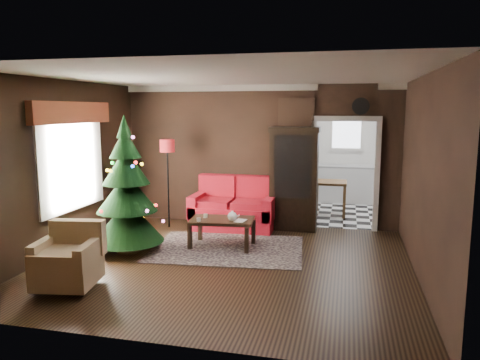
% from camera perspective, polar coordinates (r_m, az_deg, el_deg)
% --- Properties ---
extents(floor, '(5.50, 5.50, 0.00)m').
position_cam_1_polar(floor, '(7.09, -1.70, -10.32)').
color(floor, black).
rests_on(floor, ground).
extents(ceiling, '(5.50, 5.50, 0.00)m').
position_cam_1_polar(ceiling, '(6.72, -1.81, 12.88)').
color(ceiling, white).
rests_on(ceiling, ground).
extents(wall_back, '(5.50, 0.00, 5.50)m').
position_cam_1_polar(wall_back, '(9.18, 2.30, 3.03)').
color(wall_back, black).
rests_on(wall_back, ground).
extents(wall_front, '(5.50, 0.00, 5.50)m').
position_cam_1_polar(wall_front, '(4.43, -10.18, -3.36)').
color(wall_front, black).
rests_on(wall_front, ground).
extents(wall_left, '(0.00, 5.50, 5.50)m').
position_cam_1_polar(wall_left, '(7.93, -21.34, 1.52)').
color(wall_left, black).
rests_on(wall_left, ground).
extents(wall_right, '(0.00, 5.50, 5.50)m').
position_cam_1_polar(wall_right, '(6.61, 21.93, 0.14)').
color(wall_right, black).
rests_on(wall_right, ground).
extents(doorway, '(1.10, 0.10, 2.10)m').
position_cam_1_polar(doorway, '(9.06, 12.90, 0.50)').
color(doorway, silver).
rests_on(doorway, ground).
extents(left_window, '(0.05, 1.60, 1.40)m').
position_cam_1_polar(left_window, '(8.06, -20.32, 2.04)').
color(left_window, white).
rests_on(left_window, wall_left).
extents(valance, '(0.12, 2.10, 0.35)m').
position_cam_1_polar(valance, '(7.97, -20.15, 7.89)').
color(valance, maroon).
rests_on(valance, wall_left).
extents(kitchen_floor, '(3.00, 3.00, 0.00)m').
position_cam_1_polar(kitchen_floor, '(10.72, 12.78, -3.92)').
color(kitchen_floor, white).
rests_on(kitchen_floor, ground).
extents(kitchen_window, '(0.70, 0.06, 0.70)m').
position_cam_1_polar(kitchen_window, '(11.93, 13.14, 5.59)').
color(kitchen_window, white).
rests_on(kitchen_window, ground).
extents(rug, '(2.65, 2.03, 0.01)m').
position_cam_1_polar(rug, '(7.77, -1.57, -8.55)').
color(rug, '#62505C').
rests_on(rug, ground).
extents(loveseat, '(1.70, 0.90, 1.00)m').
position_cam_1_polar(loveseat, '(8.97, -0.80, -2.92)').
color(loveseat, maroon).
rests_on(loveseat, ground).
extents(curio_cabinet, '(0.90, 0.45, 1.90)m').
position_cam_1_polar(curio_cabinet, '(8.90, 6.74, -0.13)').
color(curio_cabinet, black).
rests_on(curio_cabinet, ground).
extents(floor_lamp, '(0.32, 0.32, 1.83)m').
position_cam_1_polar(floor_lamp, '(9.09, -8.95, -0.75)').
color(floor_lamp, black).
rests_on(floor_lamp, ground).
extents(christmas_tree, '(1.32, 1.32, 2.23)m').
position_cam_1_polar(christmas_tree, '(7.62, -13.96, -1.07)').
color(christmas_tree, black).
rests_on(christmas_tree, ground).
extents(armchair, '(0.88, 0.88, 0.78)m').
position_cam_1_polar(armchair, '(6.40, -20.80, -8.70)').
color(armchair, '#C9AE8C').
rests_on(armchair, ground).
extents(coffee_table, '(1.12, 0.74, 0.48)m').
position_cam_1_polar(coffee_table, '(7.82, -2.23, -6.56)').
color(coffee_table, black).
rests_on(coffee_table, rug).
extents(teapot, '(0.23, 0.23, 0.17)m').
position_cam_1_polar(teapot, '(7.59, -0.98, -4.53)').
color(teapot, white).
rests_on(teapot, coffee_table).
extents(cup_a, '(0.09, 0.09, 0.06)m').
position_cam_1_polar(cup_a, '(7.87, -4.33, -4.47)').
color(cup_a, silver).
rests_on(cup_a, coffee_table).
extents(cup_b, '(0.08, 0.08, 0.06)m').
position_cam_1_polar(cup_b, '(7.61, -5.18, -4.94)').
color(cup_b, white).
rests_on(cup_b, coffee_table).
extents(book, '(0.17, 0.04, 0.23)m').
position_cam_1_polar(book, '(7.60, -0.54, -4.29)').
color(book, tan).
rests_on(book, coffee_table).
extents(wall_clock, '(0.32, 0.32, 0.06)m').
position_cam_1_polar(wall_clock, '(8.92, 14.82, 8.88)').
color(wall_clock, white).
rests_on(wall_clock, wall_back).
extents(painting, '(0.62, 0.05, 0.52)m').
position_cam_1_polar(painting, '(8.98, 7.03, 8.28)').
color(painting, tan).
rests_on(painting, wall_back).
extents(kitchen_counter, '(1.80, 0.60, 0.90)m').
position_cam_1_polar(kitchen_counter, '(11.82, 12.92, -0.54)').
color(kitchen_counter, silver).
rests_on(kitchen_counter, ground).
extents(kitchen_table, '(0.70, 0.70, 0.75)m').
position_cam_1_polar(kitchen_table, '(10.36, 11.17, -2.20)').
color(kitchen_table, '#533019').
rests_on(kitchen_table, ground).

